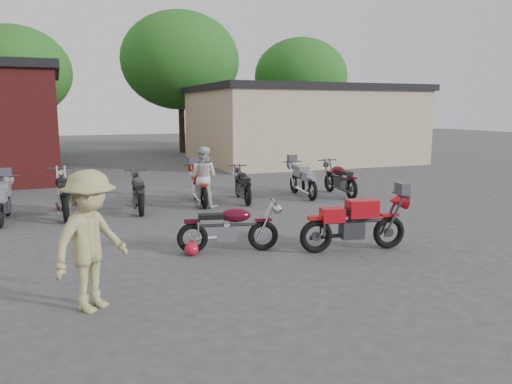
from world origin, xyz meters
name	(u,v)px	position (x,y,z in m)	size (l,w,h in m)	color
ground	(249,260)	(0.00, 0.00, 0.00)	(90.00, 90.00, 0.00)	#3A3A3D
stucco_building	(300,126)	(8.50, 15.00, 1.75)	(10.00, 8.00, 3.50)	tan
tree_1	(15,89)	(-5.00, 22.00, 3.70)	(5.92, 5.92, 7.40)	#144C14
tree_2	(181,79)	(4.00, 22.00, 4.40)	(7.04, 7.04, 8.80)	#144C14
tree_3	(300,91)	(12.00, 22.00, 3.80)	(6.08, 6.08, 7.60)	#144C14
vintage_motorcycle	(230,224)	(-0.15, 0.59, 0.53)	(1.83, 0.60, 1.06)	#480919
sportbike	(356,220)	(2.07, -0.21, 0.59)	(2.02, 0.67, 1.17)	red
helmet	(191,249)	(-0.89, 0.62, 0.12)	(0.26, 0.26, 0.24)	#AF1226
person_light	(203,177)	(0.55, 4.92, 0.83)	(0.81, 0.63, 1.66)	beige
person_tan	(91,241)	(-2.72, -1.31, 0.94)	(1.22, 0.70, 1.89)	tan
row_bike_1	(3,199)	(-4.34, 5.00, 0.55)	(1.90, 0.63, 1.10)	gray
row_bike_2	(63,192)	(-2.99, 5.10, 0.62)	(2.15, 0.71, 1.25)	black
row_bike_3	(138,190)	(-1.17, 5.07, 0.55)	(1.91, 0.63, 1.11)	#27272A
row_bike_4	(199,184)	(0.58, 5.44, 0.57)	(1.97, 0.65, 1.14)	red
row_bike_5	(243,183)	(1.84, 5.35, 0.54)	(1.85, 0.61, 1.07)	black
row_bike_6	(303,179)	(3.81, 5.41, 0.56)	(1.92, 0.63, 1.11)	gray
row_bike_7	(340,177)	(4.97, 5.18, 0.57)	(1.98, 0.65, 1.15)	#490914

